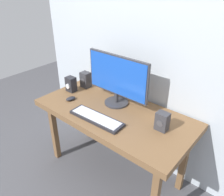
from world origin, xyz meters
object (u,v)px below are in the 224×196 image
speaker_right (162,121)px  audio_controller (71,84)px  monitor (117,79)px  mouse (71,99)px  desk (114,118)px  keyboard_primary (96,118)px  speaker_left (86,80)px

speaker_right → audio_controller: 1.00m
monitor → mouse: size_ratio=6.58×
desk → mouse: bearing=-165.0°
mouse → speaker_right: size_ratio=0.65×
speaker_right → audio_controller: bearing=-178.6°
mouse → audio_controller: bearing=148.2°
monitor → keyboard_primary: bearing=-82.2°
audio_controller → monitor: bearing=12.8°
desk → speaker_left: bearing=161.7°
mouse → audio_controller: 0.19m
desk → speaker_right: (0.44, 0.04, 0.14)m
desk → audio_controller: size_ratio=9.33×
speaker_right → mouse: bearing=-170.0°
desk → monitor: size_ratio=2.22×
desk → mouse: size_ratio=14.62×
keyboard_primary → speaker_right: size_ratio=3.31×
keyboard_primary → mouse: 0.41m
keyboard_primary → monitor: bearing=97.8°
audio_controller → speaker_right: bearing=1.4°
monitor → speaker_right: bearing=-9.9°
speaker_left → speaker_right: bearing=-8.0°
audio_controller → speaker_left: bearing=75.5°
mouse → speaker_right: 0.87m
keyboard_primary → audio_controller: bearing=159.6°
desk → keyboard_primary: 0.21m
speaker_right → speaker_left: bearing=172.0°
monitor → speaker_left: 0.48m
speaker_right → speaker_left: (-0.95, 0.13, 0.01)m
mouse → keyboard_primary: bearing=0.6°
speaker_right → audio_controller: (-1.00, -0.02, 0.00)m
monitor → keyboard_primary: (0.04, -0.31, -0.23)m
desk → speaker_left: 0.57m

